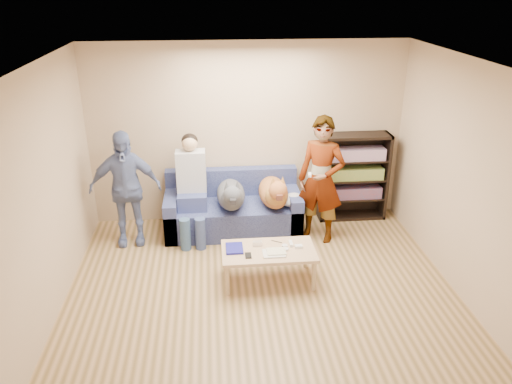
{
  "coord_description": "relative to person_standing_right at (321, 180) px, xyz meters",
  "views": [
    {
      "loc": [
        -0.53,
        -4.37,
        3.37
      ],
      "look_at": [
        0.0,
        1.2,
        0.95
      ],
      "focal_mm": 35.0,
      "sensor_mm": 36.0,
      "label": 1
    }
  ],
  "objects": [
    {
      "name": "ground",
      "position": [
        -0.92,
        -1.7,
        -0.87
      ],
      "size": [
        5.0,
        5.0,
        0.0
      ],
      "primitive_type": "plane",
      "color": "brown",
      "rests_on": "ground"
    },
    {
      "name": "ceiling",
      "position": [
        -0.92,
        -1.7,
        1.73
      ],
      "size": [
        5.0,
        5.0,
        0.0
      ],
      "primitive_type": "plane",
      "rotation": [
        3.14,
        0.0,
        0.0
      ],
      "color": "white",
      "rests_on": "ground"
    },
    {
      "name": "wall_back",
      "position": [
        -0.92,
        0.8,
        0.43
      ],
      "size": [
        4.5,
        0.0,
        4.5
      ],
      "primitive_type": "plane",
      "rotation": [
        1.57,
        0.0,
        0.0
      ],
      "color": "tan",
      "rests_on": "ground"
    },
    {
      "name": "wall_left",
      "position": [
        -3.17,
        -1.7,
        0.43
      ],
      "size": [
        0.0,
        5.0,
        5.0
      ],
      "primitive_type": "plane",
      "rotation": [
        1.57,
        0.0,
        1.57
      ],
      "color": "tan",
      "rests_on": "ground"
    },
    {
      "name": "wall_right",
      "position": [
        1.33,
        -1.7,
        0.43
      ],
      "size": [
        0.0,
        5.0,
        5.0
      ],
      "primitive_type": "plane",
      "rotation": [
        1.57,
        0.0,
        -1.57
      ],
      "color": "tan",
      "rests_on": "ground"
    },
    {
      "name": "blanket",
      "position": [
        -0.33,
        0.2,
        -0.36
      ],
      "size": [
        0.46,
        0.39,
        0.16
      ],
      "primitive_type": "ellipsoid",
      "color": "#A9A8AD",
      "rests_on": "sofa"
    },
    {
      "name": "person_standing_right",
      "position": [
        0.0,
        0.0,
        0.0
      ],
      "size": [
        0.76,
        0.68,
        1.74
      ],
      "primitive_type": "imported",
      "rotation": [
        0.0,
        0.0,
        -0.53
      ],
      "color": "gray",
      "rests_on": "ground"
    },
    {
      "name": "person_standing_left",
      "position": [
        -2.6,
        0.13,
        -0.07
      ],
      "size": [
        0.96,
        0.46,
        1.59
      ],
      "primitive_type": "imported",
      "rotation": [
        0.0,
        0.0,
        0.08
      ],
      "color": "#6877A7",
      "rests_on": "ground"
    },
    {
      "name": "held_controller",
      "position": [
        -0.2,
        -0.2,
        0.16
      ],
      "size": [
        0.06,
        0.12,
        0.03
      ],
      "primitive_type": "cube",
      "rotation": [
        0.0,
        0.0,
        -0.18
      ],
      "color": "white",
      "rests_on": "person_standing_right"
    },
    {
      "name": "notebook_blue",
      "position": [
        -1.22,
        -0.95,
        -0.44
      ],
      "size": [
        0.2,
        0.26,
        0.03
      ],
      "primitive_type": "cube",
      "color": "navy",
      "rests_on": "coffee_table"
    },
    {
      "name": "papers",
      "position": [
        -0.77,
        -1.1,
        -0.44
      ],
      "size": [
        0.26,
        0.2,
        0.02
      ],
      "primitive_type": "cube",
      "color": "beige",
      "rests_on": "coffee_table"
    },
    {
      "name": "magazine",
      "position": [
        -0.74,
        -1.08,
        -0.43
      ],
      "size": [
        0.22,
        0.17,
        0.01
      ],
      "primitive_type": "cube",
      "color": "beige",
      "rests_on": "coffee_table"
    },
    {
      "name": "camera_silver",
      "position": [
        -0.94,
        -0.88,
        -0.42
      ],
      "size": [
        0.11,
        0.06,
        0.05
      ],
      "primitive_type": "cube",
      "color": "silver",
      "rests_on": "coffee_table"
    },
    {
      "name": "controller_a",
      "position": [
        -0.54,
        -0.9,
        -0.43
      ],
      "size": [
        0.04,
        0.13,
        0.03
      ],
      "primitive_type": "cube",
      "color": "silver",
      "rests_on": "coffee_table"
    },
    {
      "name": "controller_b",
      "position": [
        -0.46,
        -0.98,
        -0.43
      ],
      "size": [
        0.09,
        0.06,
        0.03
      ],
      "primitive_type": "cube",
      "color": "silver",
      "rests_on": "coffee_table"
    },
    {
      "name": "headphone_cup_a",
      "position": [
        -0.62,
        -1.02,
        -0.44
      ],
      "size": [
        0.07,
        0.07,
        0.02
      ],
      "primitive_type": "cylinder",
      "color": "silver",
      "rests_on": "coffee_table"
    },
    {
      "name": "headphone_cup_b",
      "position": [
        -0.62,
        -0.94,
        -0.44
      ],
      "size": [
        0.07,
        0.07,
        0.02
      ],
      "primitive_type": "cylinder",
      "color": "silver",
      "rests_on": "coffee_table"
    },
    {
      "name": "pen_orange",
      "position": [
        -0.84,
        -1.16,
        -0.45
      ],
      "size": [
        0.13,
        0.06,
        0.01
      ],
      "primitive_type": "cylinder",
      "rotation": [
        0.0,
        1.57,
        0.35
      ],
      "color": "orange",
      "rests_on": "coffee_table"
    },
    {
      "name": "pen_black",
      "position": [
        -0.7,
        -0.82,
        -0.45
      ],
      "size": [
        0.13,
        0.08,
        0.01
      ],
      "primitive_type": "cylinder",
      "rotation": [
        0.0,
        1.57,
        -0.52
      ],
      "color": "black",
      "rests_on": "coffee_table"
    },
    {
      "name": "wallet",
      "position": [
        -1.07,
        -1.12,
        -0.44
      ],
      "size": [
        0.07,
        0.12,
        0.02
      ],
      "primitive_type": "cube",
      "color": "black",
      "rests_on": "coffee_table"
    },
    {
      "name": "sofa",
      "position": [
        -1.17,
        0.39,
        -0.59
      ],
      "size": [
        1.9,
        0.85,
        0.82
      ],
      "color": "#515B93",
      "rests_on": "ground"
    },
    {
      "name": "person_seated",
      "position": [
        -1.73,
        0.27,
        -0.1
      ],
      "size": [
        0.4,
        0.73,
        1.47
      ],
      "color": "#3D4986",
      "rests_on": "sofa"
    },
    {
      "name": "dog_gray",
      "position": [
        -1.2,
        0.17,
        -0.24
      ],
      "size": [
        0.39,
        1.24,
        0.56
      ],
      "color": "#4C4F56",
      "rests_on": "sofa"
    },
    {
      "name": "dog_tan",
      "position": [
        -0.61,
        0.19,
        -0.24
      ],
      "size": [
        0.4,
        1.16,
        0.58
      ],
      "color": "#AC6134",
      "rests_on": "sofa"
    },
    {
      "name": "coffee_table",
      "position": [
        -0.82,
        -1.0,
        -0.5
      ],
      "size": [
        1.1,
        0.6,
        0.42
      ],
      "color": "tan",
      "rests_on": "ground"
    },
    {
      "name": "bookshelf",
      "position": [
        0.63,
        0.63,
        -0.19
      ],
      "size": [
        1.0,
        0.34,
        1.3
      ],
      "color": "black",
      "rests_on": "ground"
    }
  ]
}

